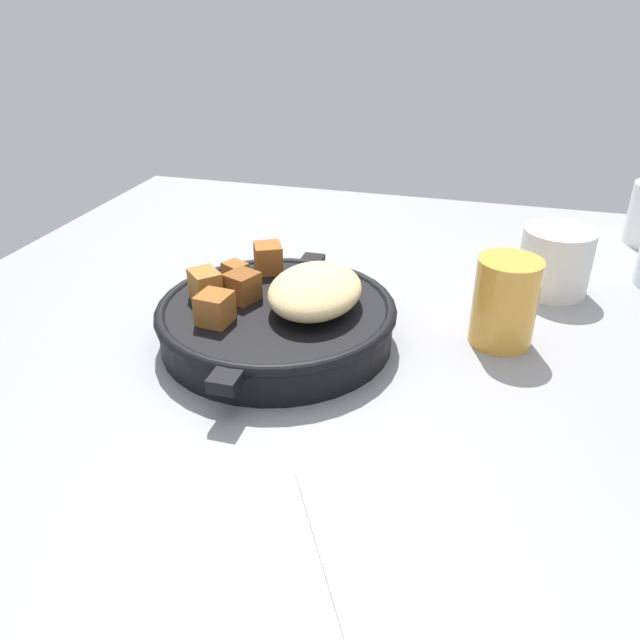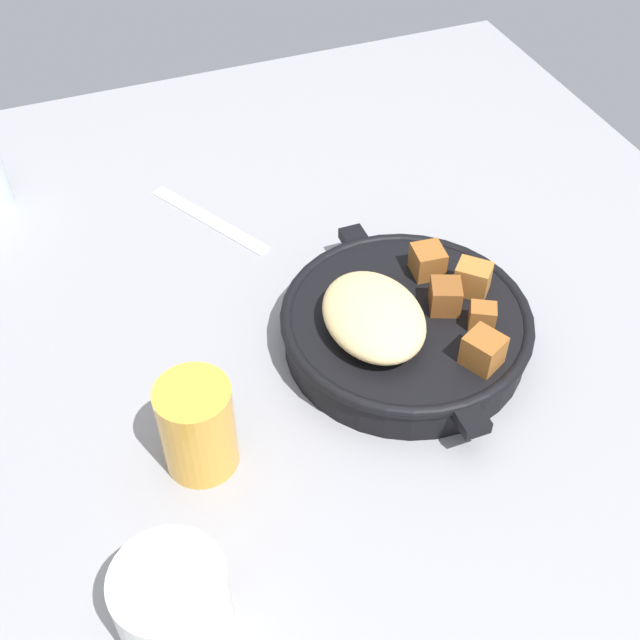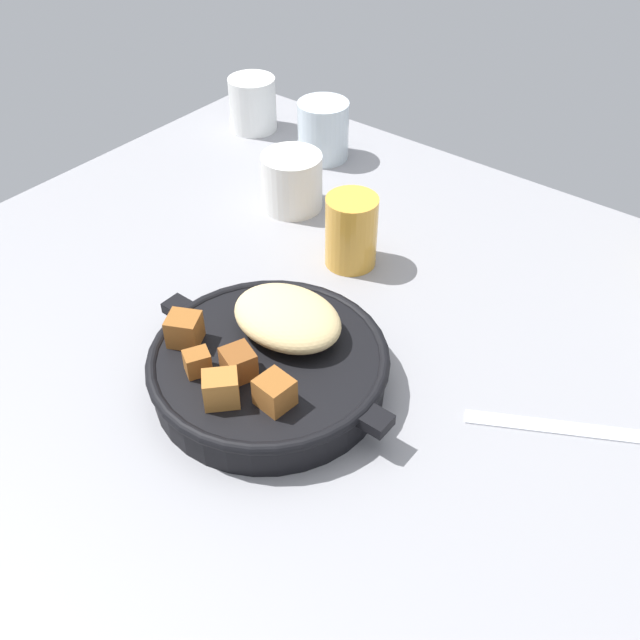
{
  "view_description": "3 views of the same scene",
  "coord_description": "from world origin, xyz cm",
  "px_view_note": "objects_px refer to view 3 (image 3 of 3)",
  "views": [
    {
      "loc": [
        48.05,
        13.0,
        31.88
      ],
      "look_at": [
        0.51,
        -0.23,
        5.09
      ],
      "focal_mm": 35.25,
      "sensor_mm": 36.0,
      "label": 1
    },
    {
      "loc": [
        -49.11,
        20.57,
        56.59
      ],
      "look_at": [
        -1.87,
        2.4,
        4.97
      ],
      "focal_mm": 45.19,
      "sensor_mm": 36.0,
      "label": 2
    },
    {
      "loc": [
        31.31,
        -41.43,
        51.42
      ],
      "look_at": [
        -2.74,
        1.8,
        3.52
      ],
      "focal_mm": 40.03,
      "sensor_mm": 36.0,
      "label": 3
    }
  ],
  "objects_px": {
    "butter_knife": "(558,427)",
    "ceramic_mug_white": "(292,182)",
    "white_creamer_pitcher": "(253,104)",
    "juice_glass_amber": "(351,231)",
    "cast_iron_skillet": "(270,361)",
    "water_glass_short": "(323,130)"
  },
  "relations": [
    {
      "from": "butter_knife",
      "to": "juice_glass_amber",
      "type": "relative_size",
      "value": 1.94
    },
    {
      "from": "juice_glass_amber",
      "to": "water_glass_short",
      "type": "distance_m",
      "value": 0.27
    },
    {
      "from": "cast_iron_skillet",
      "to": "water_glass_short",
      "type": "height_order",
      "value": "water_glass_short"
    },
    {
      "from": "white_creamer_pitcher",
      "to": "juice_glass_amber",
      "type": "relative_size",
      "value": 0.92
    },
    {
      "from": "ceramic_mug_white",
      "to": "butter_knife",
      "type": "bearing_deg",
      "value": -18.05
    },
    {
      "from": "butter_knife",
      "to": "water_glass_short",
      "type": "height_order",
      "value": "water_glass_short"
    },
    {
      "from": "butter_knife",
      "to": "water_glass_short",
      "type": "relative_size",
      "value": 2.02
    },
    {
      "from": "cast_iron_skillet",
      "to": "butter_knife",
      "type": "distance_m",
      "value": 0.28
    },
    {
      "from": "water_glass_short",
      "to": "white_creamer_pitcher",
      "type": "bearing_deg",
      "value": 177.75
    },
    {
      "from": "cast_iron_skillet",
      "to": "white_creamer_pitcher",
      "type": "bearing_deg",
      "value": 133.91
    },
    {
      "from": "cast_iron_skillet",
      "to": "butter_knife",
      "type": "xyz_separation_m",
      "value": [
        0.25,
        0.12,
        -0.03
      ]
    },
    {
      "from": "cast_iron_skillet",
      "to": "ceramic_mug_white",
      "type": "bearing_deg",
      "value": 126.07
    },
    {
      "from": "butter_knife",
      "to": "ceramic_mug_white",
      "type": "xyz_separation_m",
      "value": [
        -0.44,
        0.14,
        0.04
      ]
    },
    {
      "from": "butter_knife",
      "to": "juice_glass_amber",
      "type": "bearing_deg",
      "value": 134.54
    },
    {
      "from": "ceramic_mug_white",
      "to": "cast_iron_skillet",
      "type": "bearing_deg",
      "value": -53.93
    },
    {
      "from": "ceramic_mug_white",
      "to": "juice_glass_amber",
      "type": "bearing_deg",
      "value": -21.61
    },
    {
      "from": "butter_knife",
      "to": "white_creamer_pitcher",
      "type": "relative_size",
      "value": 2.1
    },
    {
      "from": "butter_knife",
      "to": "water_glass_short",
      "type": "xyz_separation_m",
      "value": [
        -0.5,
        0.28,
        0.04
      ]
    },
    {
      "from": "white_creamer_pitcher",
      "to": "juice_glass_amber",
      "type": "bearing_deg",
      "value": -30.19
    },
    {
      "from": "water_glass_short",
      "to": "ceramic_mug_white",
      "type": "relative_size",
      "value": 1.06
    },
    {
      "from": "juice_glass_amber",
      "to": "ceramic_mug_white",
      "type": "bearing_deg",
      "value": 158.39
    },
    {
      "from": "water_glass_short",
      "to": "butter_knife",
      "type": "bearing_deg",
      "value": -29.27
    }
  ]
}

